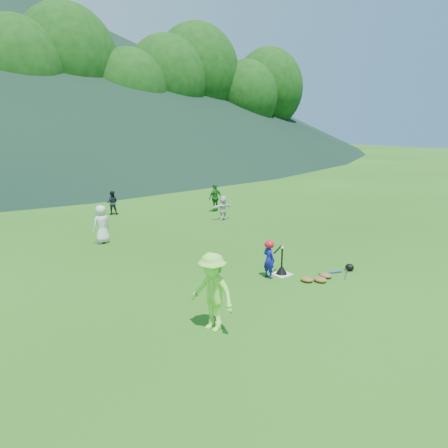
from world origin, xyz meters
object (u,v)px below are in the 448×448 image
(adult_coach, at_px, (212,292))
(batting_tee, at_px, (282,270))
(home_plate, at_px, (281,274))
(batter_child, at_px, (269,260))
(fielder_b, at_px, (112,203))
(fielder_c, at_px, (215,198))
(fielder_a, at_px, (102,224))
(fielder_d, at_px, (223,208))
(equipment_pile, at_px, (326,275))

(adult_coach, xyz_separation_m, batting_tee, (3.27, 1.43, -0.64))
(home_plate, distance_m, batter_child, 0.64)
(fielder_b, height_order, fielder_c, fielder_c)
(fielder_a, relative_size, fielder_d, 1.27)
(fielder_d, distance_m, equipment_pile, 7.36)
(home_plate, height_order, fielder_d, fielder_d)
(home_plate, distance_m, adult_coach, 3.65)
(fielder_c, xyz_separation_m, fielder_d, (-0.79, -1.61, -0.12))
(batting_tee, bearing_deg, fielder_a, 113.62)
(batter_child, height_order, fielder_a, fielder_a)
(batter_child, relative_size, adult_coach, 0.63)
(fielder_b, relative_size, fielder_d, 1.03)
(batter_child, height_order, fielder_c, fielder_c)
(batting_tee, distance_m, equipment_pile, 1.15)
(fielder_b, xyz_separation_m, fielder_d, (3.15, -3.78, -0.02))
(home_plate, relative_size, equipment_pile, 0.25)
(adult_coach, distance_m, fielder_b, 11.75)
(adult_coach, height_order, fielder_d, adult_coach)
(fielder_a, bearing_deg, fielder_c, -172.85)
(adult_coach, bearing_deg, equipment_pile, 85.25)
(adult_coach, height_order, fielder_b, adult_coach)
(fielder_d, bearing_deg, batter_child, 66.50)
(batting_tee, bearing_deg, fielder_c, 65.61)
(fielder_d, bearing_deg, adult_coach, 55.52)
(adult_coach, distance_m, batting_tee, 3.63)
(fielder_c, relative_size, fielder_d, 1.24)
(fielder_d, relative_size, equipment_pile, 0.56)
(batter_child, relative_size, fielder_d, 0.96)
(home_plate, xyz_separation_m, equipment_pile, (0.73, -0.88, 0.06))
(batter_child, height_order, equipment_pile, batter_child)
(fielder_b, bearing_deg, adult_coach, 104.21)
(adult_coach, bearing_deg, fielder_c, 131.00)
(fielder_b, bearing_deg, fielder_a, 91.05)
(fielder_a, relative_size, fielder_c, 1.02)
(fielder_d, height_order, equipment_pile, fielder_d)
(equipment_pile, bearing_deg, home_plate, 129.76)
(fielder_b, bearing_deg, batter_child, 118.18)
(batting_tee, bearing_deg, fielder_b, 92.34)
(fielder_b, bearing_deg, batting_tee, 120.65)
(fielder_d, xyz_separation_m, equipment_pile, (-2.01, -7.07, -0.43))
(fielder_b, relative_size, equipment_pile, 0.58)
(home_plate, height_order, fielder_a, fielder_a)
(batting_tee, height_order, equipment_pile, batting_tee)
(fielder_b, height_order, equipment_pile, fielder_b)
(fielder_a, relative_size, batting_tee, 1.87)
(fielder_a, distance_m, fielder_b, 4.67)
(batter_child, xyz_separation_m, fielder_c, (3.96, 7.76, 0.14))
(home_plate, xyz_separation_m, fielder_c, (3.53, 7.79, 0.61))
(home_plate, distance_m, fielder_d, 6.78)
(adult_coach, bearing_deg, batting_tee, 101.08)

